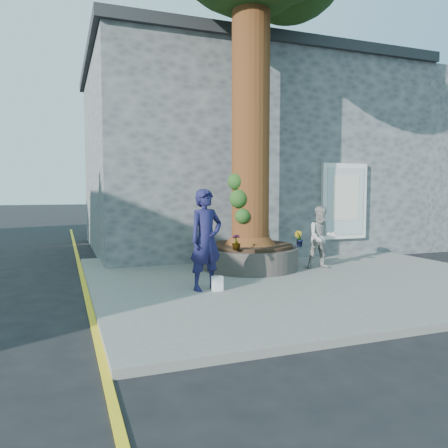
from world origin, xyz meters
name	(u,v)px	position (x,y,z in m)	size (l,w,h in m)	color
ground	(254,294)	(0.00, 0.00, 0.00)	(120.00, 120.00, 0.00)	black
pavement	(296,277)	(1.50, 1.00, 0.06)	(9.00, 8.00, 0.12)	slate
yellow_line	(87,296)	(-3.05, 1.00, 0.00)	(0.10, 30.00, 0.01)	yellow
stone_shop	(235,159)	(2.50, 7.20, 3.16)	(10.30, 8.30, 6.30)	#4C4E51
neighbour_shop	(409,167)	(10.50, 7.20, 3.00)	(6.00, 8.00, 6.00)	#4C4E51
planter	(250,257)	(0.80, 2.00, 0.41)	(2.30, 2.30, 0.60)	black
man	(206,240)	(-0.90, 0.23, 1.08)	(0.70, 0.46, 1.92)	#17163E
woman	(322,237)	(2.46, 1.45, 0.88)	(0.74, 0.57, 1.51)	#9A9894
shopping_bag	(217,283)	(-0.73, 0.06, 0.26)	(0.20, 0.12, 0.28)	white
plant_a	(299,239)	(1.65, 1.15, 0.90)	(0.18, 0.12, 0.35)	gray
plant_b	(299,239)	(1.65, 1.15, 0.90)	(0.20, 0.20, 0.37)	gray
plant_c	(236,242)	(0.10, 1.15, 0.89)	(0.19, 0.19, 0.34)	gray
plant_d	(268,234)	(1.65, 2.78, 0.86)	(0.25, 0.23, 0.28)	gray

